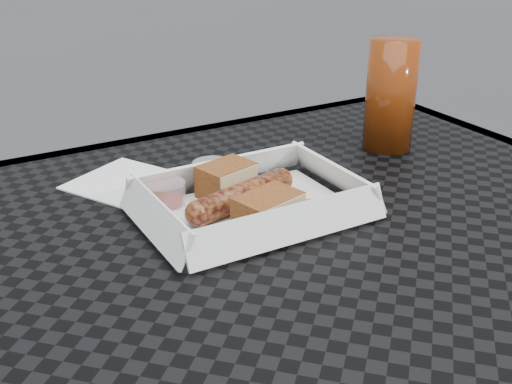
% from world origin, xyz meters
% --- Properties ---
extents(patio_table, '(0.80, 0.80, 0.74)m').
position_xyz_m(patio_table, '(0.00, 0.00, 0.67)').
color(patio_table, black).
rests_on(patio_table, ground).
extents(food_tray, '(0.22, 0.15, 0.00)m').
position_xyz_m(food_tray, '(-0.07, 0.09, 0.75)').
color(food_tray, white).
rests_on(food_tray, patio_table).
extents(bratwurst, '(0.16, 0.06, 0.03)m').
position_xyz_m(bratwurst, '(-0.07, 0.10, 0.76)').
color(bratwurst, brown).
rests_on(bratwurst, food_tray).
extents(bread_near, '(0.07, 0.06, 0.04)m').
position_xyz_m(bread_near, '(-0.07, 0.14, 0.77)').
color(bread_near, brown).
rests_on(bread_near, food_tray).
extents(bread_far, '(0.08, 0.06, 0.04)m').
position_xyz_m(bread_far, '(-0.07, 0.04, 0.77)').
color(bread_far, brown).
rests_on(bread_far, food_tray).
extents(veg_garnish, '(0.03, 0.03, 0.00)m').
position_xyz_m(veg_garnish, '(0.00, 0.04, 0.75)').
color(veg_garnish, '#F94F0A').
rests_on(veg_garnish, food_tray).
extents(napkin, '(0.16, 0.16, 0.00)m').
position_xyz_m(napkin, '(-0.16, 0.24, 0.75)').
color(napkin, white).
rests_on(napkin, patio_table).
extents(condiment_cup_sauce, '(0.05, 0.05, 0.03)m').
position_xyz_m(condiment_cup_sauce, '(-0.15, 0.15, 0.76)').
color(condiment_cup_sauce, maroon).
rests_on(condiment_cup_sauce, patio_table).
extents(condiment_cup_empty, '(0.05, 0.05, 0.03)m').
position_xyz_m(condiment_cup_empty, '(-0.07, 0.18, 0.76)').
color(condiment_cup_empty, silver).
rests_on(condiment_cup_empty, patio_table).
extents(drink_glass, '(0.07, 0.07, 0.16)m').
position_xyz_m(drink_glass, '(0.21, 0.18, 0.82)').
color(drink_glass, '#642408').
rests_on(drink_glass, patio_table).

